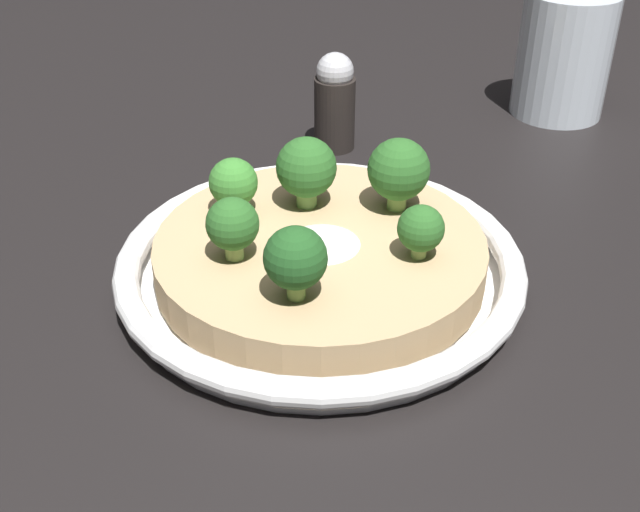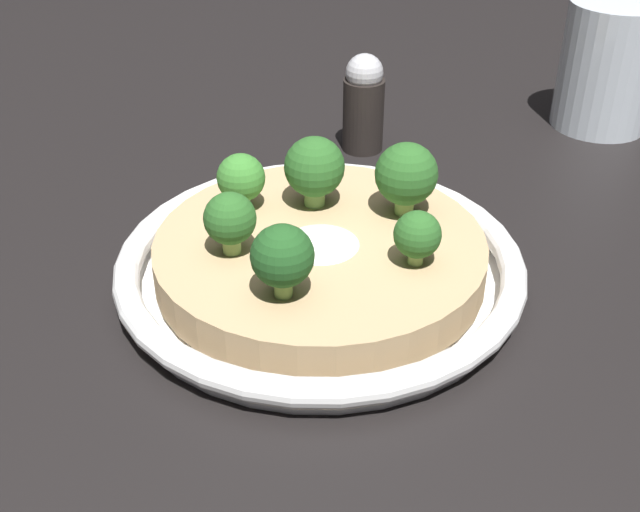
# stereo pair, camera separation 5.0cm
# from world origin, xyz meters

# --- Properties ---
(ground_plane) EXTENTS (6.00, 6.00, 0.00)m
(ground_plane) POSITION_xyz_m (0.00, 0.00, 0.00)
(ground_plane) COLOR black
(risotto_bowl) EXTENTS (0.26, 0.26, 0.03)m
(risotto_bowl) POSITION_xyz_m (0.00, 0.00, 0.02)
(risotto_bowl) COLOR white
(risotto_bowl) RESTS_ON ground_plane
(cheese_sprinkle) EXTENTS (0.05, 0.05, 0.01)m
(cheese_sprinkle) POSITION_xyz_m (0.00, 0.01, 0.04)
(cheese_sprinkle) COLOR white
(cheese_sprinkle) RESTS_ON risotto_bowl
(broccoli_back) EXTENTS (0.04, 0.04, 0.04)m
(broccoli_back) POSITION_xyz_m (0.03, 0.06, 0.06)
(broccoli_back) COLOR #759E4C
(broccoli_back) RESTS_ON risotto_bowl
(broccoli_front) EXTENTS (0.04, 0.04, 0.05)m
(broccoli_front) POSITION_xyz_m (0.00, -0.04, 0.06)
(broccoli_front) COLOR #668E47
(broccoli_front) RESTS_ON risotto_bowl
(broccoli_left) EXTENTS (0.03, 0.03, 0.03)m
(broccoli_left) POSITION_xyz_m (-0.05, 0.03, 0.05)
(broccoli_left) COLOR #84A856
(broccoli_left) RESTS_ON risotto_bowl
(broccoli_front_right) EXTENTS (0.03, 0.03, 0.04)m
(broccoli_front_right) POSITION_xyz_m (0.05, -0.04, 0.05)
(broccoli_front_right) COLOR #668E47
(broccoli_front_right) RESTS_ON risotto_bowl
(broccoli_right) EXTENTS (0.03, 0.03, 0.04)m
(broccoli_right) POSITION_xyz_m (0.05, 0.01, 0.05)
(broccoli_right) COLOR #84A856
(broccoli_right) RESTS_ON risotto_bowl
(broccoli_front_left) EXTENTS (0.04, 0.04, 0.05)m
(broccoli_front_left) POSITION_xyz_m (-0.06, -0.03, 0.06)
(broccoli_front_left) COLOR #759E4C
(broccoli_front_left) RESTS_ON risotto_bowl
(drinking_glass) EXTENTS (0.08, 0.08, 0.11)m
(drinking_glass) POSITION_xyz_m (-0.27, -0.22, 0.05)
(drinking_glass) COLOR silver
(drinking_glass) RESTS_ON ground_plane
(pepper_shaker) EXTENTS (0.03, 0.03, 0.08)m
(pepper_shaker) POSITION_xyz_m (-0.05, -0.19, 0.04)
(pepper_shaker) COLOR black
(pepper_shaker) RESTS_ON ground_plane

